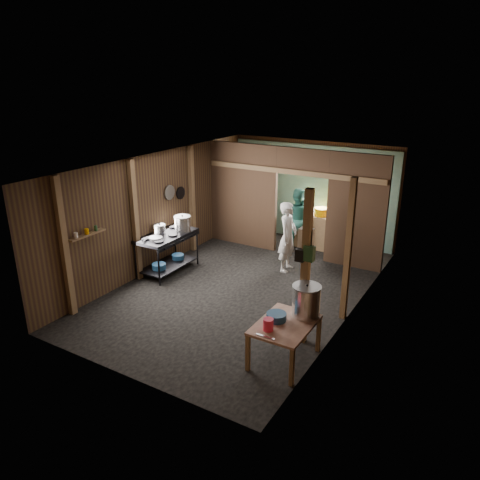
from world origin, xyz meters
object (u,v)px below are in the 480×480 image
Objects in this scene: stock_pot at (306,301)px; pink_bucket at (268,325)px; prep_table at (284,342)px; yellow_tub at (321,212)px; stove_pot_large at (183,224)px; cook at (288,237)px; gas_range at (168,253)px.

pink_bucket is (-0.30, -0.69, -0.15)m from stock_pot.
prep_table is 0.53m from pink_bucket.
yellow_tub is (-1.21, 5.20, 0.21)m from pink_bucket.
pink_bucket is (3.40, -2.43, -0.30)m from stove_pot_large.
prep_table is 4.20m from stove_pot_large.
cook reaches higher than yellow_tub.
cook reaches higher than stove_pot_large.
yellow_tub is 1.72m from cook.
prep_table is at bearing -158.78° from cook.
cook is (2.25, 1.43, 0.35)m from gas_range.
stock_pot is (0.16, 0.39, 0.57)m from prep_table.
stove_pot_large is 0.23× the size of cook.
prep_table is (3.71, -1.77, -0.12)m from gas_range.
cook reaches higher than stock_pot.
gas_range reaches higher than pink_bucket.
stove_pot_large is 3.53m from yellow_tub.
pink_bucket reaches higher than prep_table.
gas_range is 4.04× the size of stove_pot_large.
yellow_tub is at bearing 52.94° from gas_range.
stock_pot is 2.83× the size of pink_bucket.
cook is at bearing 32.33° from gas_range.
prep_table is 0.69× the size of cook.
stock_pot reaches higher than yellow_tub.
stock_pot is at bearing 67.27° from prep_table.
yellow_tub is (2.20, 2.77, -0.09)m from stove_pot_large.
stove_pot_large is 1.04× the size of yellow_tub.
yellow_tub reaches higher than prep_table.
stock_pot reaches higher than gas_range.
yellow_tub is (-1.51, 4.51, 0.06)m from stock_pot.
stove_pot_large reaches higher than pink_bucket.
gas_range is at bearing 149.94° from pink_bucket.
stove_pot_large reaches higher than yellow_tub.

